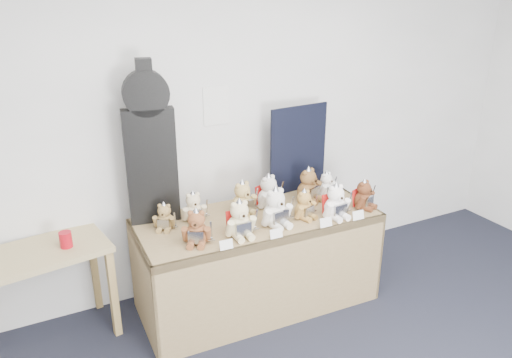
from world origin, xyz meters
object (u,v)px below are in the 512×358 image
guitar_case (150,146)px  red_cup (66,240)px  display_table (262,240)px  teddy_front_right (304,206)px  teddy_back_far_left (165,218)px  side_table (42,267)px  teddy_front_far_right (336,203)px  teddy_front_end (364,196)px  teddy_front_left (240,220)px  teddy_back_centre_left (243,199)px  teddy_front_centre (276,209)px  teddy_front_far_left (197,229)px  teddy_back_centre_right (269,193)px  teddy_back_end (327,185)px  teddy_back_right (309,186)px  teddy_back_left (194,208)px

guitar_case → red_cup: size_ratio=10.61×
display_table → teddy_front_right: bearing=-15.9°
red_cup → guitar_case: bearing=6.7°
teddy_back_far_left → display_table: bearing=14.3°
display_table → red_cup: red_cup is taller
side_table → teddy_front_far_right: (2.02, -0.51, 0.27)m
display_table → teddy_front_end: size_ratio=7.18×
teddy_front_left → teddy_back_centre_left: (0.18, 0.32, -0.00)m
teddy_front_left → teddy_front_right: (0.55, 0.04, -0.02)m
teddy_front_centre → teddy_back_far_left: (-0.73, 0.31, -0.04)m
teddy_back_centre_left → teddy_front_end: bearing=-32.5°
teddy_front_right → teddy_front_end: teddy_front_end is taller
guitar_case → teddy_front_left: 0.81m
display_table → teddy_front_left: bearing=-148.1°
teddy_front_far_left → teddy_front_left: teddy_front_left is taller
teddy_front_far_right → display_table: bearing=156.9°
side_table → teddy_back_centre_right: bearing=-13.2°
teddy_front_centre → teddy_back_centre_right: bearing=64.6°
teddy_front_end → teddy_back_centre_right: bearing=129.7°
guitar_case → teddy_back_end: 1.47m
teddy_back_centre_right → teddy_back_far_left: 0.83m
teddy_front_centre → teddy_front_far_right: size_ratio=1.10×
display_table → teddy_front_left: size_ratio=6.14×
teddy_front_left → teddy_front_centre: (0.30, 0.03, 0.01)m
teddy_back_centre_right → teddy_back_right: bearing=-22.5°
teddy_back_left → teddy_back_end: teddy_back_left is taller
teddy_back_left → red_cup: bearing=179.6°
red_cup → teddy_front_far_right: teddy_front_far_right is taller
guitar_case → teddy_front_centre: 0.99m
teddy_back_left → teddy_back_centre_right: teddy_back_centre_right is taller
teddy_front_centre → teddy_front_left: bearing=179.9°
teddy_front_far_right → teddy_back_centre_left: 0.69m
guitar_case → teddy_front_far_right: 1.40m
red_cup → teddy_front_centre: bearing=-16.2°
teddy_front_far_right → teddy_front_end: teddy_front_far_right is taller
teddy_front_far_right → side_table: bearing=162.7°
teddy_front_far_left → teddy_back_centre_right: teddy_back_centre_right is taller
teddy_back_right → teddy_front_far_left: bearing=173.5°
teddy_front_far_left → teddy_back_right: 1.08m
red_cup → teddy_front_right: (1.63, -0.39, 0.07)m
guitar_case → teddy_back_left: bearing=-19.3°
display_table → red_cup: 1.37m
teddy_front_centre → teddy_front_far_right: (0.46, -0.08, -0.01)m
teddy_back_end → guitar_case: bearing=153.3°
teddy_front_far_right → teddy_back_centre_right: size_ratio=0.98×
teddy_back_far_left → teddy_back_centre_left: bearing=29.4°
teddy_front_end → teddy_back_left: 1.30m
side_table → teddy_front_end: teddy_front_end is taller
guitar_case → teddy_back_centre_right: (0.85, -0.18, -0.45)m
teddy_back_centre_right → guitar_case: bearing=149.9°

